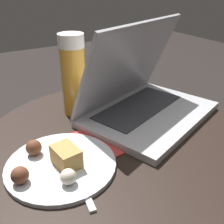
% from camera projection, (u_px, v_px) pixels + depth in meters
% --- Properties ---
extents(table, '(0.65, 0.65, 0.51)m').
position_uv_depth(table, '(116.00, 184.00, 0.71)').
color(table, '#9E9EA3').
rests_on(table, ground_plane).
extents(napkin, '(0.21, 0.16, 0.00)m').
position_uv_depth(napkin, '(68.00, 154.00, 0.57)').
color(napkin, '#B7332D').
rests_on(napkin, table).
extents(laptop, '(0.41, 0.35, 0.25)m').
position_uv_depth(laptop, '(142.00, 97.00, 0.71)').
color(laptop, '#B2B2B7').
rests_on(laptop, table).
extents(beer_glass, '(0.07, 0.07, 0.22)m').
position_uv_depth(beer_glass, '(73.00, 75.00, 0.70)').
color(beer_glass, gold).
rests_on(beer_glass, table).
extents(snack_plate, '(0.22, 0.22, 0.05)m').
position_uv_depth(snack_plate, '(59.00, 163.00, 0.52)').
color(snack_plate, silver).
rests_on(snack_plate, table).
extents(fork, '(0.05, 0.19, 0.00)m').
position_uv_depth(fork, '(76.00, 170.00, 0.52)').
color(fork, silver).
rests_on(fork, table).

